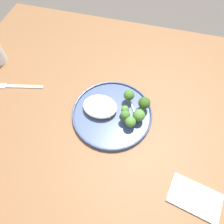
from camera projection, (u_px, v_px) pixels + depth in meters
name	position (u px, v px, depth m)	size (l,w,h in m)	color
ground	(117.00, 165.00, 1.42)	(6.00, 6.00, 0.00)	#47423D
wooden_dining_table	(120.00, 116.00, 0.86)	(1.40, 1.00, 0.74)	brown
dinner_plate	(112.00, 114.00, 0.76)	(0.29, 0.29, 0.02)	#38476B
noodle_bed	(100.00, 107.00, 0.75)	(0.13, 0.10, 0.04)	beige
seared_scallop_center_golden	(92.00, 105.00, 0.77)	(0.04, 0.04, 0.01)	#E5C689
seared_scallop_left_edge	(97.00, 105.00, 0.76)	(0.03, 0.03, 0.02)	#DBB77A
seared_scallop_front_small	(93.00, 110.00, 0.75)	(0.03, 0.03, 0.02)	#DBB77A
seared_scallop_large_seared	(108.00, 104.00, 0.77)	(0.03, 0.03, 0.01)	#DBB77A
seared_scallop_tilted_round	(86.00, 106.00, 0.76)	(0.03, 0.03, 0.01)	#E5C689
broccoli_floret_left_leaning	(125.00, 115.00, 0.71)	(0.03, 0.03, 0.06)	#7A994C
broccoli_floret_tall_stalk	(144.00, 104.00, 0.73)	(0.04, 0.04, 0.06)	#7A994C
broccoli_floret_split_head	(125.00, 110.00, 0.73)	(0.03, 0.03, 0.05)	#89A356
broccoli_floret_beside_noodles	(139.00, 115.00, 0.72)	(0.04, 0.04, 0.06)	#7A994C
broccoli_floret_small_sprig	(129.00, 95.00, 0.76)	(0.04, 0.04, 0.06)	#7A994C
broccoli_floret_center_pile	(130.00, 122.00, 0.71)	(0.04, 0.04, 0.05)	#89A356
onion_sliver_short_strip	(113.00, 114.00, 0.75)	(0.04, 0.01, 0.00)	silver
onion_sliver_pale_crescent	(125.00, 119.00, 0.74)	(0.04, 0.01, 0.00)	silver
onion_sliver_long_sliver	(133.00, 109.00, 0.76)	(0.05, 0.01, 0.00)	silver
dinner_fork	(18.00, 86.00, 0.83)	(0.19, 0.06, 0.00)	silver
folded_napkin	(195.00, 198.00, 0.62)	(0.15, 0.09, 0.01)	white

